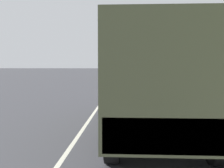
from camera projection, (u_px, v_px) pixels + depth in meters
ground_plane at (117, 79)px, 37.89m from camera, size 180.00×180.00×0.00m
lane_centre_stripe at (117, 79)px, 37.89m from camera, size 0.12×120.00×0.00m
sidewalk_right at (151, 79)px, 37.63m from camera, size 1.80×120.00×0.12m
grass_strip_right at (184, 79)px, 37.39m from camera, size 7.00×120.00×0.02m
military_truck at (154, 78)px, 8.12m from camera, size 2.46×7.80×3.02m
car_nearest_ahead at (132, 82)px, 21.42m from camera, size 1.85×4.52×1.57m
car_second_ahead at (129, 75)px, 33.35m from camera, size 1.95×4.33×1.57m
car_third_ahead at (107, 73)px, 41.74m from camera, size 1.85×4.83×1.62m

